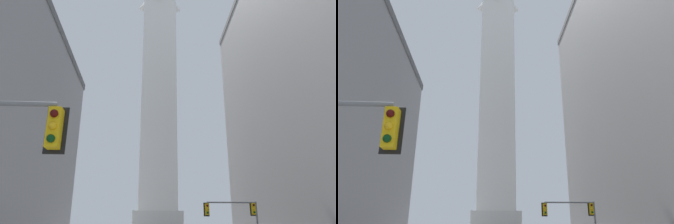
% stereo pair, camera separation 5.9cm
% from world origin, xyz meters
% --- Properties ---
extents(obelisk, '(8.67, 8.67, 58.97)m').
position_xyz_m(obelisk, '(0.00, 61.03, 28.02)').
color(obelisk, silver).
rests_on(obelisk, ground_plane).
extents(traffic_light_mid_right, '(5.48, 0.52, 5.13)m').
position_xyz_m(traffic_light_mid_right, '(7.19, 32.44, 3.93)').
color(traffic_light_mid_right, slate).
rests_on(traffic_light_mid_right, ground_plane).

